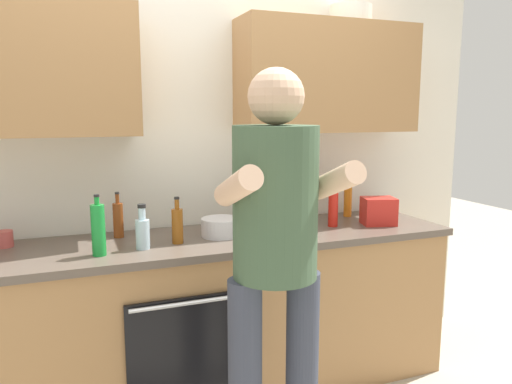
# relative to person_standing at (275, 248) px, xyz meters

# --- Properties ---
(back_wall_unit) EXTENTS (4.00, 0.38, 2.50)m
(back_wall_unit) POSITION_rel_person_standing_xyz_m (-0.10, 1.03, 0.46)
(back_wall_unit) COLOR silver
(back_wall_unit) RESTS_ON ground
(counter) EXTENTS (2.84, 0.67, 0.90)m
(counter) POSITION_rel_person_standing_xyz_m (-0.10, 0.75, -0.58)
(counter) COLOR #A37547
(counter) RESTS_ON ground
(person_standing) EXTENTS (0.49, 0.45, 1.74)m
(person_standing) POSITION_rel_person_standing_xyz_m (0.00, 0.00, 0.00)
(person_standing) COLOR #383D4C
(person_standing) RESTS_ON ground
(bottle_water) EXTENTS (0.07, 0.07, 0.22)m
(bottle_water) POSITION_rel_person_standing_xyz_m (-0.43, 0.65, -0.04)
(bottle_water) COLOR silver
(bottle_water) RESTS_ON counter
(bottle_juice) EXTENTS (0.05, 0.05, 0.26)m
(bottle_juice) POSITION_rel_person_standing_xyz_m (0.92, 0.95, -0.02)
(bottle_juice) COLOR orange
(bottle_juice) RESTS_ON counter
(bottle_hotsauce) EXTENTS (0.06, 0.06, 0.30)m
(bottle_hotsauce) POSITION_rel_person_standing_xyz_m (0.69, 0.74, -0.00)
(bottle_hotsauce) COLOR red
(bottle_hotsauce) RESTS_ON counter
(bottle_syrup) EXTENTS (0.06, 0.06, 0.24)m
(bottle_syrup) POSITION_rel_person_standing_xyz_m (-0.25, 0.69, -0.04)
(bottle_syrup) COLOR #8C4C14
(bottle_syrup) RESTS_ON counter
(bottle_soda) EXTENTS (0.06, 0.06, 0.29)m
(bottle_soda) POSITION_rel_person_standing_xyz_m (-0.64, 0.61, -0.01)
(bottle_soda) COLOR #198C33
(bottle_soda) RESTS_ON counter
(bottle_vinegar) EXTENTS (0.05, 0.05, 0.25)m
(bottle_vinegar) POSITION_rel_person_standing_xyz_m (-0.52, 0.93, -0.03)
(bottle_vinegar) COLOR brown
(bottle_vinegar) RESTS_ON counter
(cup_ceramic) EXTENTS (0.09, 0.09, 0.08)m
(cup_ceramic) POSITION_rel_person_standing_xyz_m (-1.07, 0.94, -0.09)
(cup_ceramic) COLOR #BF4C47
(cup_ceramic) RESTS_ON counter
(cup_stoneware) EXTENTS (0.08, 0.08, 0.10)m
(cup_stoneware) POSITION_rel_person_standing_xyz_m (0.19, 0.62, -0.08)
(cup_stoneware) COLOR slate
(cup_stoneware) RESTS_ON counter
(mixing_bowl) EXTENTS (0.21, 0.21, 0.10)m
(mixing_bowl) POSITION_rel_person_standing_xyz_m (0.00, 0.76, -0.08)
(mixing_bowl) COLOR silver
(mixing_bowl) RESTS_ON counter
(knife_block) EXTENTS (0.10, 0.14, 0.29)m
(knife_block) POSITION_rel_person_standing_xyz_m (0.39, 0.81, -0.02)
(knife_block) COLOR brown
(knife_block) RESTS_ON counter
(grocery_bag_crisps) EXTENTS (0.22, 0.20, 0.16)m
(grocery_bag_crisps) POSITION_rel_person_standing_xyz_m (0.97, 0.68, -0.05)
(grocery_bag_crisps) COLOR red
(grocery_bag_crisps) RESTS_ON counter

